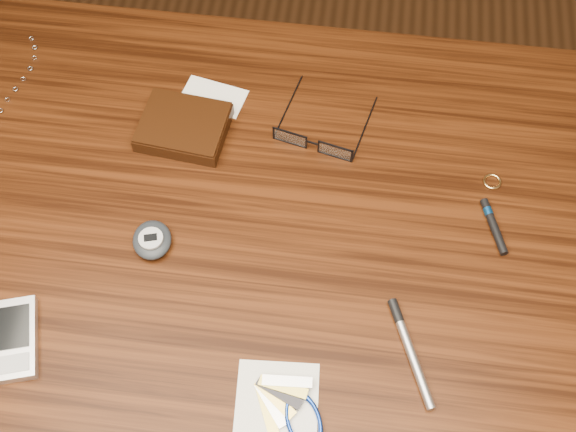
{
  "coord_description": "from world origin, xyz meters",
  "views": [
    {
      "loc": [
        0.08,
        -0.44,
        1.56
      ],
      "look_at": [
        0.03,
        0.01,
        0.76
      ],
      "focal_mm": 45.0,
      "sensor_mm": 36.0,
      "label": 1
    }
  ],
  "objects_px": {
    "wallet_and_card": "(184,126)",
    "eyeglasses": "(314,141)",
    "pedometer": "(152,240)",
    "desk": "(269,259)",
    "pda_phone": "(13,339)",
    "silver_pen": "(408,344)",
    "notepad_keys": "(290,411)"
  },
  "relations": [
    {
      "from": "desk",
      "to": "notepad_keys",
      "type": "xyz_separation_m",
      "value": [
        0.06,
        -0.24,
        0.11
      ]
    },
    {
      "from": "desk",
      "to": "silver_pen",
      "type": "bearing_deg",
      "value": -37.11
    },
    {
      "from": "wallet_and_card",
      "to": "silver_pen",
      "type": "bearing_deg",
      "value": -40.28
    },
    {
      "from": "pedometer",
      "to": "wallet_and_card",
      "type": "bearing_deg",
      "value": 88.13
    },
    {
      "from": "wallet_and_card",
      "to": "pedometer",
      "type": "distance_m",
      "value": 0.18
    },
    {
      "from": "silver_pen",
      "to": "notepad_keys",
      "type": "bearing_deg",
      "value": -143.25
    },
    {
      "from": "eyeglasses",
      "to": "desk",
      "type": "bearing_deg",
      "value": -109.86
    },
    {
      "from": "wallet_and_card",
      "to": "pda_phone",
      "type": "bearing_deg",
      "value": -113.09
    },
    {
      "from": "desk",
      "to": "notepad_keys",
      "type": "distance_m",
      "value": 0.27
    },
    {
      "from": "desk",
      "to": "pda_phone",
      "type": "xyz_separation_m",
      "value": [
        -0.27,
        -0.2,
        0.11
      ]
    },
    {
      "from": "pedometer",
      "to": "notepad_keys",
      "type": "bearing_deg",
      "value": -43.56
    },
    {
      "from": "notepad_keys",
      "to": "silver_pen",
      "type": "xyz_separation_m",
      "value": [
        0.13,
        0.09,
        0.0
      ]
    },
    {
      "from": "desk",
      "to": "silver_pen",
      "type": "relative_size",
      "value": 7.73
    },
    {
      "from": "eyeglasses",
      "to": "silver_pen",
      "type": "bearing_deg",
      "value": -62.54
    },
    {
      "from": "wallet_and_card",
      "to": "eyeglasses",
      "type": "height_order",
      "value": "same"
    },
    {
      "from": "pedometer",
      "to": "eyeglasses",
      "type": "bearing_deg",
      "value": 43.49
    },
    {
      "from": "wallet_and_card",
      "to": "pedometer",
      "type": "relative_size",
      "value": 2.31
    },
    {
      "from": "pda_phone",
      "to": "notepad_keys",
      "type": "xyz_separation_m",
      "value": [
        0.33,
        -0.04,
        -0.0
      ]
    },
    {
      "from": "desk",
      "to": "pda_phone",
      "type": "height_order",
      "value": "pda_phone"
    },
    {
      "from": "eyeglasses",
      "to": "pedometer",
      "type": "xyz_separation_m",
      "value": [
        -0.19,
        -0.18,
        -0.0
      ]
    },
    {
      "from": "desk",
      "to": "notepad_keys",
      "type": "bearing_deg",
      "value": -75.79
    },
    {
      "from": "desk",
      "to": "pda_phone",
      "type": "relative_size",
      "value": 9.01
    },
    {
      "from": "pedometer",
      "to": "pda_phone",
      "type": "bearing_deg",
      "value": -131.88
    },
    {
      "from": "pda_phone",
      "to": "pedometer",
      "type": "bearing_deg",
      "value": 48.12
    },
    {
      "from": "desk",
      "to": "eyeglasses",
      "type": "distance_m",
      "value": 0.18
    },
    {
      "from": "wallet_and_card",
      "to": "silver_pen",
      "type": "xyz_separation_m",
      "value": [
        0.32,
        -0.27,
        -0.01
      ]
    },
    {
      "from": "wallet_and_card",
      "to": "silver_pen",
      "type": "relative_size",
      "value": 1.19
    },
    {
      "from": "desk",
      "to": "silver_pen",
      "type": "xyz_separation_m",
      "value": [
        0.19,
        -0.14,
        0.11
      ]
    },
    {
      "from": "eyeglasses",
      "to": "silver_pen",
      "type": "relative_size",
      "value": 1.09
    },
    {
      "from": "pda_phone",
      "to": "silver_pen",
      "type": "bearing_deg",
      "value": 6.73
    },
    {
      "from": "wallet_and_card",
      "to": "eyeglasses",
      "type": "bearing_deg",
      "value": -0.35
    },
    {
      "from": "eyeglasses",
      "to": "pedometer",
      "type": "height_order",
      "value": "eyeglasses"
    }
  ]
}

